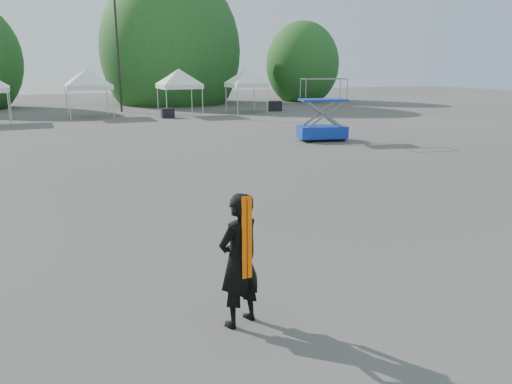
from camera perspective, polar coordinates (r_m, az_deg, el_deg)
name	(u,v)px	position (r m, az deg, el deg)	size (l,w,h in m)	color
ground	(241,254)	(9.99, -1.77, -7.09)	(120.00, 120.00, 0.00)	#474442
light_pole_east	(117,39)	(41.17, -15.61, 16.50)	(0.60, 0.25, 9.80)	black
tree_mid_e	(171,51)	(49.24, -9.71, 15.60)	(5.12, 5.12, 7.79)	#382314
tree_far_e	(302,64)	(52.26, 5.32, 14.32)	(3.84, 3.84, 5.84)	#382314
tent_e	(87,73)	(37.60, -18.75, 12.76)	(4.30, 4.30, 3.88)	silver
tent_f	(179,73)	(37.46, -8.82, 13.33)	(4.01, 4.01, 3.88)	silver
tent_g	(246,72)	(39.22, -1.12, 13.53)	(3.74, 3.74, 3.88)	silver
man	(239,260)	(7.09, -1.94, -7.80)	(0.84, 0.70, 1.96)	black
scissor_lift	(323,110)	(24.70, 7.64, 9.30)	(2.53, 1.67, 3.00)	#0B4795
crate_mid	(168,113)	(35.83, -10.07, 8.87)	(0.86, 0.67, 0.67)	black
crate_east	(275,106)	(40.69, 2.22, 9.80)	(1.00, 0.78, 0.78)	black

